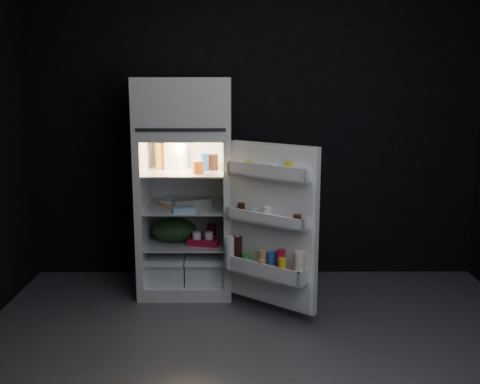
{
  "coord_description": "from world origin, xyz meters",
  "views": [
    {
      "loc": [
        -0.15,
        -3.3,
        1.75
      ],
      "look_at": [
        -0.14,
        1.0,
        0.9
      ],
      "focal_mm": 42.0,
      "sensor_mm": 36.0,
      "label": 1
    }
  ],
  "objects_px": {
    "refrigerator": "(186,178)",
    "yogurt_tray": "(204,242)",
    "milk_jug": "(176,155)",
    "egg_carton": "(192,203)",
    "fridge_door": "(270,229)"
  },
  "relations": [
    {
      "from": "refrigerator",
      "to": "fridge_door",
      "type": "xyz_separation_m",
      "value": [
        0.67,
        -0.61,
        -0.27
      ]
    },
    {
      "from": "milk_jug",
      "to": "yogurt_tray",
      "type": "bearing_deg",
      "value": -22.64
    },
    {
      "from": "egg_carton",
      "to": "yogurt_tray",
      "type": "relative_size",
      "value": 1.23
    },
    {
      "from": "refrigerator",
      "to": "fridge_door",
      "type": "height_order",
      "value": "refrigerator"
    },
    {
      "from": "fridge_door",
      "to": "yogurt_tray",
      "type": "bearing_deg",
      "value": 139.36
    },
    {
      "from": "refrigerator",
      "to": "yogurt_tray",
      "type": "relative_size",
      "value": 7.08
    },
    {
      "from": "fridge_door",
      "to": "yogurt_tray",
      "type": "relative_size",
      "value": 4.85
    },
    {
      "from": "milk_jug",
      "to": "egg_carton",
      "type": "xyz_separation_m",
      "value": [
        0.14,
        -0.14,
        -0.38
      ]
    },
    {
      "from": "refrigerator",
      "to": "yogurt_tray",
      "type": "xyz_separation_m",
      "value": [
        0.15,
        -0.17,
        -0.5
      ]
    },
    {
      "from": "refrigerator",
      "to": "yogurt_tray",
      "type": "bearing_deg",
      "value": -47.45
    },
    {
      "from": "egg_carton",
      "to": "refrigerator",
      "type": "bearing_deg",
      "value": 101.72
    },
    {
      "from": "milk_jug",
      "to": "yogurt_tray",
      "type": "relative_size",
      "value": 0.95
    },
    {
      "from": "fridge_door",
      "to": "milk_jug",
      "type": "height_order",
      "value": "fridge_door"
    },
    {
      "from": "milk_jug",
      "to": "yogurt_tray",
      "type": "distance_m",
      "value": 0.77
    },
    {
      "from": "refrigerator",
      "to": "milk_jug",
      "type": "distance_m",
      "value": 0.21
    }
  ]
}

